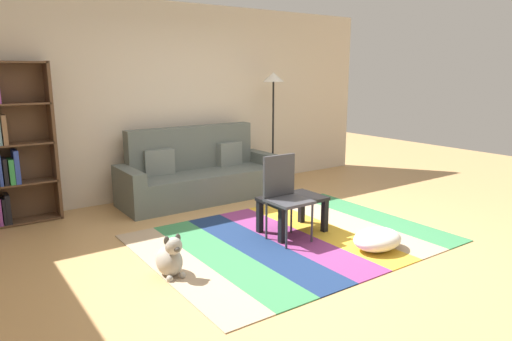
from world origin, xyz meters
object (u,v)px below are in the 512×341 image
Objects in this scene: tv_remote at (284,196)px; coffee_table at (293,204)px; pouf at (377,239)px; dog at (170,259)px; couch at (200,175)px; standing_lamp at (273,92)px; folding_chair at (284,191)px; bookshelf at (3,148)px.

coffee_table is at bearing -12.78° from tv_remote.
dog is (-1.94, 0.65, 0.04)m from pouf.
couch is at bearing 95.38° from coffee_table.
coffee_table is 0.13m from tv_remote.
couch is 1.73m from standing_lamp.
standing_lamp reaches higher than folding_chair.
folding_chair is at bearing -152.98° from coffee_table.
standing_lamp is (0.78, 2.77, 1.34)m from pouf.
pouf is 1.09m from tv_remote.
pouf is 0.31× the size of standing_lamp.
dog is at bearing -133.02° from folding_chair.
couch is 15.07× the size of tv_remote.
standing_lamp is (3.67, -0.23, 0.55)m from bookshelf.
standing_lamp reaches higher than dog.
couch is 1.84m from coffee_table.
folding_chair is (-0.13, -0.16, 0.12)m from tv_remote.
pouf is (0.54, -2.73, -0.22)m from couch.
standing_lamp is at bearing 2.06° from couch.
folding_chair reaches higher than pouf.
bookshelf reaches higher than couch.
bookshelf is 3.35m from coffee_table.
folding_chair is (-1.34, -1.98, -0.92)m from standing_lamp.
dog is 1.44m from folding_chair.
folding_chair reaches higher than tv_remote.
tv_remote is at bearing 138.79° from coffee_table.
folding_chair is at bearing 5.98° from dog.
pouf is at bearing -46.10° from bookshelf.
couch is at bearing 130.26° from folding_chair.
coffee_table is 2.48m from standing_lamp.
coffee_table reaches higher than pouf.
standing_lamp is at bearing 74.34° from pouf.
standing_lamp is 11.66× the size of tv_remote.
tv_remote is at bearing -39.91° from bookshelf.
bookshelf is 3.24m from folding_chair.
bookshelf is at bearing 133.90° from pouf.
couch is 2.79m from pouf.
couch is 3.30× the size of coffee_table.
bookshelf reaches higher than standing_lamp.
tv_remote reaches higher than dog.
couch is 2.52m from dog.
tv_remote is (-0.07, 0.06, 0.09)m from coffee_table.
bookshelf is 3.24m from tv_remote.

